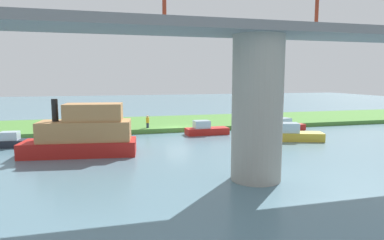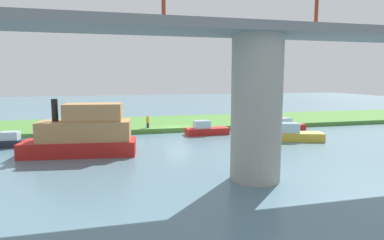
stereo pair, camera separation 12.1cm
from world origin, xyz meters
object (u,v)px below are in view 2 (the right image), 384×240
motorboat_white (83,134)px  houseboat_blue (294,134)px  mooring_post (236,120)px  motorboat_red (206,129)px  bridge_pylon (256,109)px  pontoon_yellow (15,141)px  person_on_bank (148,121)px  skiff_small (286,126)px

motorboat_white → houseboat_blue: bearing=-176.6°
mooring_post → motorboat_red: bearing=34.3°
bridge_pylon → pontoon_yellow: (16.21, -14.17, -3.74)m
mooring_post → motorboat_white: 19.51m
pontoon_yellow → motorboat_red: 18.14m
bridge_pylon → houseboat_blue: size_ratio=1.56×
mooring_post → pontoon_yellow: 23.38m
pontoon_yellow → houseboat_blue: (-25.24, 3.62, 0.13)m
houseboat_blue → motorboat_red: (7.20, -5.42, -0.07)m
mooring_post → houseboat_blue: bearing=105.6°
person_on_bank → houseboat_blue: person_on_bank is taller
motorboat_red → houseboat_blue: bearing=143.0°
bridge_pylon → skiff_small: (-11.48, -16.16, -3.70)m
motorboat_white → houseboat_blue: motorboat_white is taller
bridge_pylon → motorboat_red: (-1.84, -15.97, -3.69)m
pontoon_yellow → skiff_small: skiff_small is taller
houseboat_blue → motorboat_red: size_ratio=1.18×
houseboat_blue → bridge_pylon: bearing=49.4°
skiff_small → motorboat_red: 9.64m
person_on_bank → mooring_post: bearing=-179.0°
pontoon_yellow → houseboat_blue: bearing=171.8°
person_on_bank → skiff_small: 15.70m
person_on_bank → houseboat_blue: bearing=146.8°
bridge_pylon → houseboat_blue: (-9.04, -10.55, -3.62)m
person_on_bank → motorboat_red: bearing=152.0°
bridge_pylon → houseboat_blue: 14.35m
bridge_pylon → motorboat_white: bearing=-42.6°
bridge_pylon → pontoon_yellow: size_ratio=2.03×
motorboat_white → motorboat_red: size_ratio=1.95×
mooring_post → motorboat_red: size_ratio=0.21×
skiff_small → bridge_pylon: bearing=54.6°
person_on_bank → motorboat_white: motorboat_white is taller
person_on_bank → houseboat_blue: size_ratio=0.26×
houseboat_blue → pontoon_yellow: bearing=-8.2°
bridge_pylon → skiff_small: 20.17m
person_on_bank → houseboat_blue: 15.51m
pontoon_yellow → houseboat_blue: houseboat_blue is taller
skiff_small → motorboat_red: size_ratio=1.02×
person_on_bank → bridge_pylon: bearing=101.7°
person_on_bank → pontoon_yellow: (12.27, 4.87, -0.72)m
person_on_bank → mooring_post: (-10.55, -0.19, -0.21)m
bridge_pylon → motorboat_red: size_ratio=1.84×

